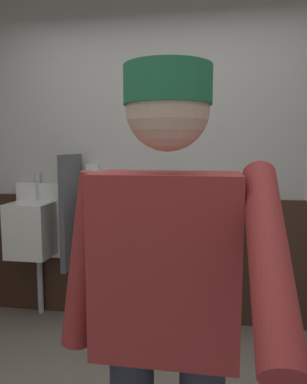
% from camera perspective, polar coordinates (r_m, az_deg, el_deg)
% --- Properties ---
extents(wall_back, '(4.77, 0.12, 2.70)m').
position_cam_1_polar(wall_back, '(3.06, 1.64, 5.01)').
color(wall_back, '#B2B2AD').
rests_on(wall_back, ground_plane).
extents(wainscot_band_back, '(4.17, 0.03, 1.05)m').
position_cam_1_polar(wainscot_band_back, '(3.12, 1.39, -10.38)').
color(wainscot_band_back, '#382319').
rests_on(wainscot_band_back, ground_plane).
extents(urinal_left, '(0.40, 0.34, 1.24)m').
position_cam_1_polar(urinal_left, '(3.25, -18.21, -5.42)').
color(urinal_left, white).
rests_on(urinal_left, ground_plane).
extents(urinal_middle, '(0.40, 0.34, 1.24)m').
position_cam_1_polar(urinal_middle, '(2.98, -5.27, -6.19)').
color(urinal_middle, white).
rests_on(urinal_middle, ground_plane).
extents(urinal_right, '(0.40, 0.34, 1.24)m').
position_cam_1_polar(urinal_right, '(2.89, 9.38, -6.69)').
color(urinal_right, white).
rests_on(urinal_right, ground_plane).
extents(privacy_divider_panel, '(0.04, 0.40, 0.90)m').
position_cam_1_polar(privacy_divider_panel, '(3.00, -12.60, -2.89)').
color(privacy_divider_panel, '#4C4C51').
extents(person, '(0.64, 0.60, 1.68)m').
position_cam_1_polar(person, '(1.14, 2.02, -16.25)').
color(person, '#2D3342').
rests_on(person, ground_plane).
extents(soap_dispenser, '(0.10, 0.07, 0.18)m').
position_cam_1_polar(soap_dispenser, '(3.10, -9.38, 2.65)').
color(soap_dispenser, silver).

